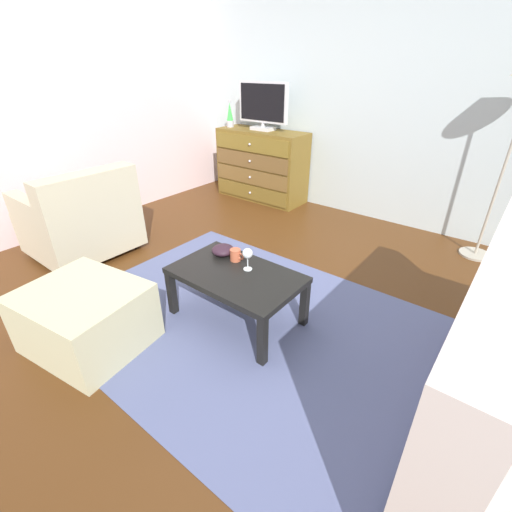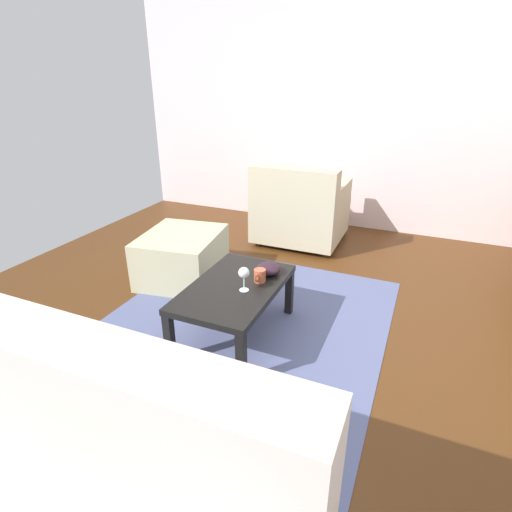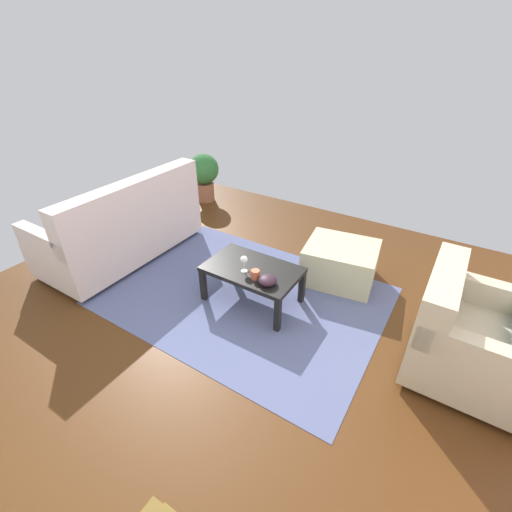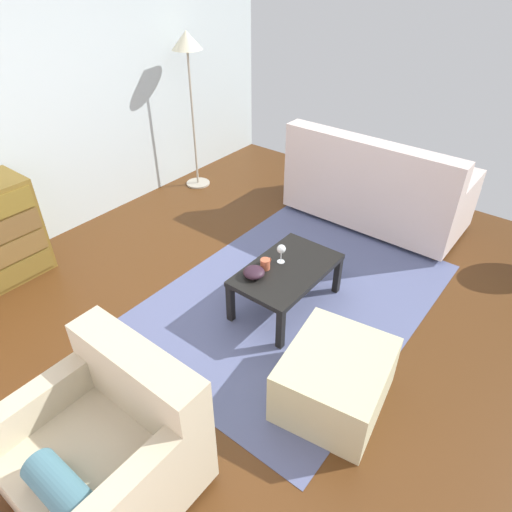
{
  "view_description": "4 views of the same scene",
  "coord_description": "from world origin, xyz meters",
  "px_view_note": "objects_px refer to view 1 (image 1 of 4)",
  "views": [
    {
      "loc": [
        1.45,
        -1.69,
        1.6
      ],
      "look_at": [
        0.29,
        -0.22,
        0.58
      ],
      "focal_mm": 24.85,
      "sensor_mm": 36.0,
      "label": 1
    },
    {
      "loc": [
        2.12,
        0.83,
        1.6
      ],
      "look_at": [
        -0.09,
        -0.13,
        0.52
      ],
      "focal_mm": 28.45,
      "sensor_mm": 36.0,
      "label": 2
    },
    {
      "loc": [
        -1.35,
        2.05,
        2.18
      ],
      "look_at": [
        -0.15,
        0.13,
        0.75
      ],
      "focal_mm": 24.65,
      "sensor_mm": 36.0,
      "label": 3
    },
    {
      "loc": [
        -2.24,
        -1.73,
        2.46
      ],
      "look_at": [
        -0.11,
        -0.05,
        0.54
      ],
      "focal_mm": 31.66,
      "sensor_mm": 36.0,
      "label": 4
    }
  ],
  "objects_px": {
    "mug": "(236,255)",
    "bowl_decorative": "(223,250)",
    "ottoman": "(86,318)",
    "dresser": "(262,165)",
    "armchair": "(81,220)",
    "tv": "(263,105)",
    "lava_lamp": "(230,115)",
    "wine_glass": "(248,254)",
    "coffee_table": "(236,279)"
  },
  "relations": [
    {
      "from": "mug",
      "to": "bowl_decorative",
      "type": "bearing_deg",
      "value": 176.12
    },
    {
      "from": "bowl_decorative",
      "to": "ottoman",
      "type": "relative_size",
      "value": 0.23
    },
    {
      "from": "dresser",
      "to": "ottoman",
      "type": "height_order",
      "value": "dresser"
    },
    {
      "from": "bowl_decorative",
      "to": "armchair",
      "type": "bearing_deg",
      "value": -170.11
    },
    {
      "from": "bowl_decorative",
      "to": "tv",
      "type": "bearing_deg",
      "value": 120.41
    },
    {
      "from": "tv",
      "to": "ottoman",
      "type": "distance_m",
      "value": 3.23
    },
    {
      "from": "lava_lamp",
      "to": "wine_glass",
      "type": "xyz_separation_m",
      "value": [
        1.96,
        -2.03,
        -0.53
      ]
    },
    {
      "from": "tv",
      "to": "bowl_decorative",
      "type": "distance_m",
      "value": 2.49
    },
    {
      "from": "tv",
      "to": "coffee_table",
      "type": "height_order",
      "value": "tv"
    },
    {
      "from": "dresser",
      "to": "ottoman",
      "type": "bearing_deg",
      "value": -73.57
    },
    {
      "from": "ottoman",
      "to": "tv",
      "type": "bearing_deg",
      "value": 106.36
    },
    {
      "from": "wine_glass",
      "to": "armchair",
      "type": "relative_size",
      "value": 0.19
    },
    {
      "from": "tv",
      "to": "mug",
      "type": "distance_m",
      "value": 2.56
    },
    {
      "from": "armchair",
      "to": "ottoman",
      "type": "bearing_deg",
      "value": -28.4
    },
    {
      "from": "lava_lamp",
      "to": "ottoman",
      "type": "bearing_deg",
      "value": -64.94
    },
    {
      "from": "armchair",
      "to": "tv",
      "type": "bearing_deg",
      "value": 81.99
    },
    {
      "from": "dresser",
      "to": "ottoman",
      "type": "distance_m",
      "value": 3.07
    },
    {
      "from": "coffee_table",
      "to": "wine_glass",
      "type": "distance_m",
      "value": 0.19
    },
    {
      "from": "mug",
      "to": "armchair",
      "type": "height_order",
      "value": "armchair"
    },
    {
      "from": "coffee_table",
      "to": "wine_glass",
      "type": "xyz_separation_m",
      "value": [
        0.03,
        0.08,
        0.17
      ]
    },
    {
      "from": "lava_lamp",
      "to": "dresser",
      "type": "bearing_deg",
      "value": 5.11
    },
    {
      "from": "ottoman",
      "to": "wine_glass",
      "type": "bearing_deg",
      "value": 54.74
    },
    {
      "from": "dresser",
      "to": "wine_glass",
      "type": "relative_size",
      "value": 7.48
    },
    {
      "from": "ottoman",
      "to": "armchair",
      "type": "bearing_deg",
      "value": 151.6
    },
    {
      "from": "coffee_table",
      "to": "mug",
      "type": "distance_m",
      "value": 0.19
    },
    {
      "from": "coffee_table",
      "to": "wine_glass",
      "type": "height_order",
      "value": "wine_glass"
    },
    {
      "from": "tv",
      "to": "ottoman",
      "type": "bearing_deg",
      "value": -73.64
    },
    {
      "from": "dresser",
      "to": "coffee_table",
      "type": "relative_size",
      "value": 1.35
    },
    {
      "from": "coffee_table",
      "to": "armchair",
      "type": "bearing_deg",
      "value": -175.78
    },
    {
      "from": "wine_glass",
      "to": "bowl_decorative",
      "type": "relative_size",
      "value": 0.97
    },
    {
      "from": "armchair",
      "to": "ottoman",
      "type": "relative_size",
      "value": 1.21
    },
    {
      "from": "bowl_decorative",
      "to": "coffee_table",
      "type": "bearing_deg",
      "value": -29.46
    },
    {
      "from": "lava_lamp",
      "to": "coffee_table",
      "type": "height_order",
      "value": "lava_lamp"
    },
    {
      "from": "wine_glass",
      "to": "lava_lamp",
      "type": "bearing_deg",
      "value": 133.97
    },
    {
      "from": "coffee_table",
      "to": "mug",
      "type": "bearing_deg",
      "value": 130.86
    },
    {
      "from": "bowl_decorative",
      "to": "wine_glass",
      "type": "bearing_deg",
      "value": -10.73
    },
    {
      "from": "dresser",
      "to": "armchair",
      "type": "bearing_deg",
      "value": -98.17
    },
    {
      "from": "tv",
      "to": "coffee_table",
      "type": "bearing_deg",
      "value": -56.55
    },
    {
      "from": "lava_lamp",
      "to": "ottoman",
      "type": "xyz_separation_m",
      "value": [
        1.35,
        -2.89,
        -0.82
      ]
    },
    {
      "from": "bowl_decorative",
      "to": "dresser",
      "type": "bearing_deg",
      "value": 120.64
    },
    {
      "from": "lava_lamp",
      "to": "ottoman",
      "type": "relative_size",
      "value": 0.47
    },
    {
      "from": "tv",
      "to": "armchair",
      "type": "relative_size",
      "value": 0.82
    },
    {
      "from": "tv",
      "to": "mug",
      "type": "bearing_deg",
      "value": -57.06
    },
    {
      "from": "tv",
      "to": "bowl_decorative",
      "type": "height_order",
      "value": "tv"
    },
    {
      "from": "bowl_decorative",
      "to": "ottoman",
      "type": "height_order",
      "value": "bowl_decorative"
    },
    {
      "from": "dresser",
      "to": "armchair",
      "type": "relative_size",
      "value": 1.39
    },
    {
      "from": "lava_lamp",
      "to": "mug",
      "type": "xyz_separation_m",
      "value": [
        1.82,
        -1.99,
        -0.6
      ]
    },
    {
      "from": "wine_glass",
      "to": "armchair",
      "type": "height_order",
      "value": "armchair"
    },
    {
      "from": "wine_glass",
      "to": "bowl_decorative",
      "type": "distance_m",
      "value": 0.29
    },
    {
      "from": "dresser",
      "to": "armchair",
      "type": "xyz_separation_m",
      "value": [
        -0.33,
        -2.29,
        -0.09
      ]
    }
  ]
}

